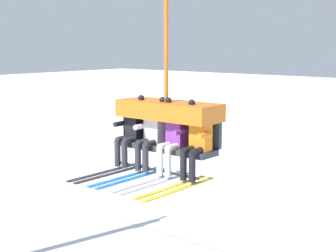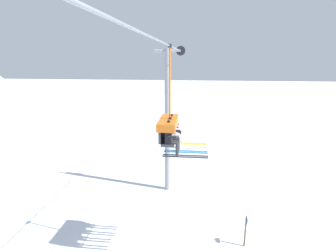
% 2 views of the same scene
% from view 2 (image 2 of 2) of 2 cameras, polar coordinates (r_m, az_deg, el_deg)
% --- Properties ---
extents(lift_tower_far, '(0.36, 1.88, 9.38)m').
position_cam_2_polar(lift_tower_far, '(16.72, -0.08, 1.36)').
color(lift_tower_far, gray).
rests_on(lift_tower_far, ground_plane).
extents(lift_cable, '(17.96, 0.05, 0.05)m').
position_cam_2_polar(lift_cable, '(8.28, -0.86, 17.60)').
color(lift_cable, gray).
extents(chairlift_chair, '(1.92, 0.74, 3.95)m').
position_cam_2_polar(chairlift_chair, '(10.30, -0.01, 0.22)').
color(chairlift_chair, '#33383D').
extents(skier_black, '(0.48, 1.70, 1.34)m').
position_cam_2_polar(skier_black, '(9.65, 0.76, -2.72)').
color(skier_black, black).
extents(skier_white, '(0.48, 1.70, 1.34)m').
position_cam_2_polar(skier_white, '(10.13, 1.03, -1.89)').
color(skier_white, silver).
extents(skier_purple, '(0.48, 1.70, 1.34)m').
position_cam_2_polar(skier_purple, '(10.60, 1.28, -1.14)').
color(skier_purple, purple).
extents(skier_orange, '(0.48, 1.70, 1.34)m').
position_cam_2_polar(skier_orange, '(11.08, 1.51, -0.45)').
color(skier_orange, orange).
extents(trail_sign, '(0.36, 0.08, 1.60)m').
position_cam_2_polar(trail_sign, '(13.66, 16.51, -20.77)').
color(trail_sign, brown).
rests_on(trail_sign, ground_plane).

